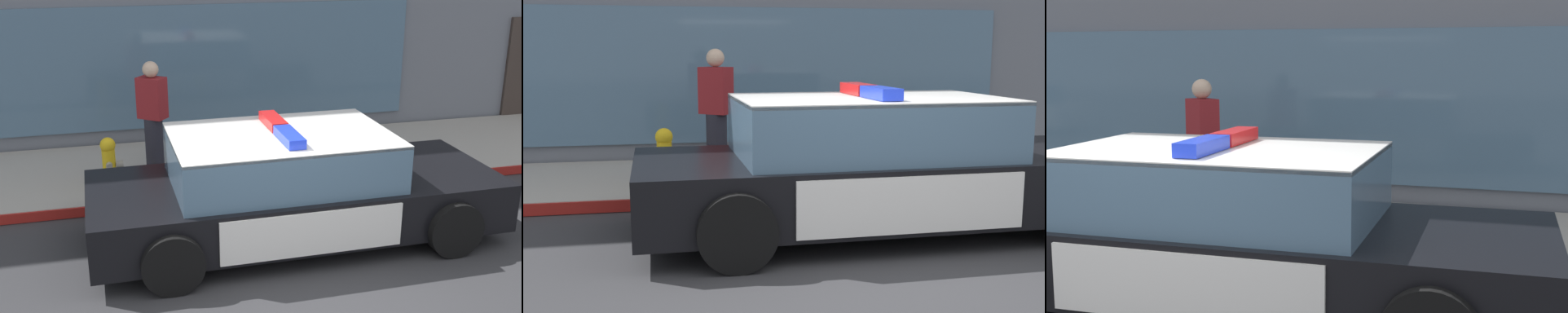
{
  "view_description": "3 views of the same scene",
  "coord_description": "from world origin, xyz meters",
  "views": [
    {
      "loc": [
        -1.73,
        -5.75,
        3.62
      ],
      "look_at": [
        0.32,
        2.33,
        0.73
      ],
      "focal_mm": 44.31,
      "sensor_mm": 36.0,
      "label": 1
    },
    {
      "loc": [
        -1.75,
        -4.76,
        1.83
      ],
      "look_at": [
        -0.34,
        2.39,
        0.61
      ],
      "focal_mm": 43.66,
      "sensor_mm": 36.0,
      "label": 2
    },
    {
      "loc": [
        2.61,
        -3.94,
        2.13
      ],
      "look_at": [
        0.73,
        2.35,
        1.18
      ],
      "focal_mm": 47.43,
      "sensor_mm": 36.0,
      "label": 3
    }
  ],
  "objects": [
    {
      "name": "ground",
      "position": [
        0.0,
        0.0,
        0.0
      ],
      "size": [
        48.0,
        48.0,
        0.0
      ],
      "primitive_type": "plane",
      "color": "#303033"
    },
    {
      "name": "sidewalk",
      "position": [
        0.0,
        3.9,
        0.07
      ],
      "size": [
        48.0,
        2.69,
        0.15
      ],
      "primitive_type": "cube",
      "color": "#A39E93",
      "rests_on": "ground"
    },
    {
      "name": "curb_red_paint",
      "position": [
        0.0,
        2.54,
        0.08
      ],
      "size": [
        28.8,
        0.04,
        0.14
      ],
      "primitive_type": "cube",
      "color": "maroon",
      "rests_on": "ground"
    },
    {
      "name": "police_cruiser",
      "position": [
        0.43,
        1.27,
        0.68
      ],
      "size": [
        5.04,
        2.15,
        1.49
      ],
      "rotation": [
        0.0,
        0.0,
        0.01
      ],
      "color": "black",
      "rests_on": "ground"
    },
    {
      "name": "fire_hydrant",
      "position": [
        -1.7,
        3.26,
        0.5
      ],
      "size": [
        0.34,
        0.39,
        0.73
      ],
      "color": "gold",
      "rests_on": "sidewalk"
    },
    {
      "name": "pedestrian_on_sidewalk",
      "position": [
        -1.01,
        3.7,
        1.01
      ],
      "size": [
        0.47,
        0.45,
        1.71
      ],
      "rotation": [
        0.0,
        0.0,
        4.04
      ],
      "color": "#23232D",
      "rests_on": "sidewalk"
    }
  ]
}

